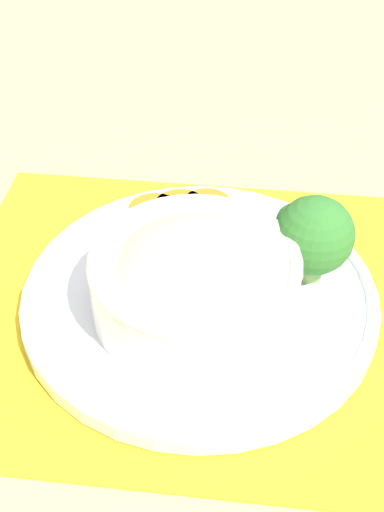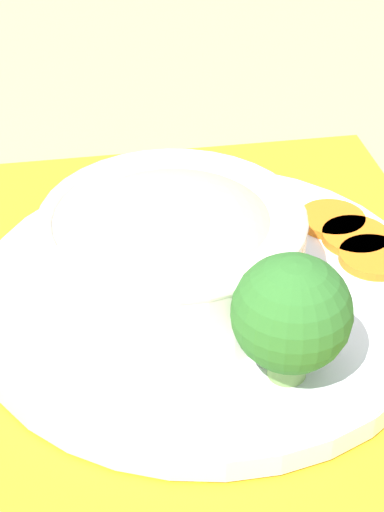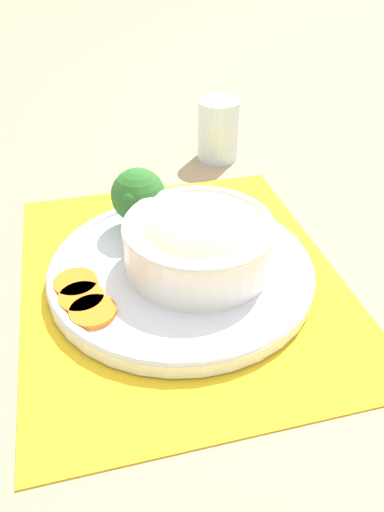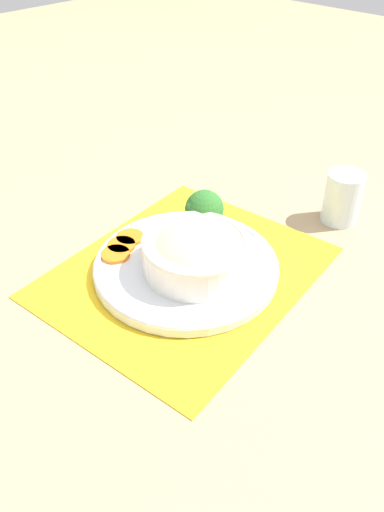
% 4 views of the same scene
% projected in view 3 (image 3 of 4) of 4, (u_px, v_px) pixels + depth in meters
% --- Properties ---
extents(ground_plane, '(4.00, 4.00, 0.00)m').
position_uv_depth(ground_plane, '(181.00, 278.00, 0.60)').
color(ground_plane, tan).
extents(placemat, '(0.49, 0.42, 0.00)m').
position_uv_depth(placemat, '(181.00, 277.00, 0.60)').
color(placemat, yellow).
rests_on(placemat, ground_plane).
extents(plate, '(0.31, 0.31, 0.02)m').
position_uv_depth(plate, '(181.00, 268.00, 0.60)').
color(plate, silver).
rests_on(plate, placemat).
extents(bowl, '(0.18, 0.18, 0.07)m').
position_uv_depth(bowl, '(199.00, 241.00, 0.57)').
color(bowl, silver).
rests_on(bowl, plate).
extents(broccoli_floret, '(0.07, 0.07, 0.08)m').
position_uv_depth(broccoli_floret, '(138.00, 196.00, 0.63)').
color(broccoli_floret, '#759E51').
rests_on(broccoli_floret, plate).
extents(carrot_slice_near, '(0.05, 0.05, 0.01)m').
position_uv_depth(carrot_slice_near, '(76.00, 283.00, 0.56)').
color(carrot_slice_near, orange).
rests_on(carrot_slice_near, plate).
extents(carrot_slice_middle, '(0.05, 0.05, 0.01)m').
position_uv_depth(carrot_slice_middle, '(81.00, 298.00, 0.54)').
color(carrot_slice_middle, orange).
rests_on(carrot_slice_middle, plate).
extents(carrot_slice_far, '(0.05, 0.05, 0.01)m').
position_uv_depth(carrot_slice_far, '(93.00, 312.00, 0.52)').
color(carrot_slice_far, orange).
rests_on(carrot_slice_far, plate).
extents(water_glass, '(0.07, 0.07, 0.10)m').
position_uv_depth(water_glass, '(218.00, 133.00, 0.85)').
color(water_glass, silver).
rests_on(water_glass, ground_plane).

